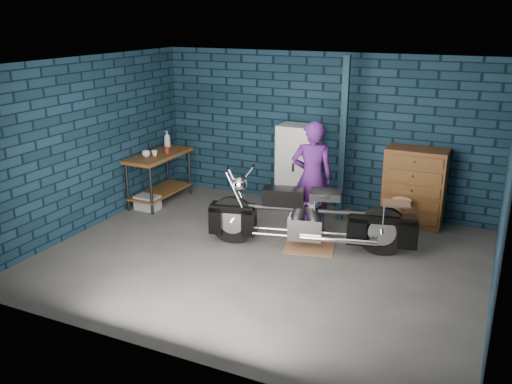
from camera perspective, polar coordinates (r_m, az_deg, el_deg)
ground at (r=7.76m, az=0.64°, el=-6.91°), size 6.00×6.00×0.00m
room_walls at (r=7.66m, az=2.41°, el=7.73°), size 6.02×5.01×2.71m
support_post at (r=8.89m, az=9.15°, el=5.36°), size 0.10×0.10×2.70m
workbench at (r=10.00m, az=-10.09°, el=1.45°), size 0.60×1.40×0.91m
drip_mat at (r=8.09m, az=5.62°, el=-5.89°), size 0.83×0.69×0.01m
motorcycle at (r=7.88m, az=5.75°, el=-2.14°), size 2.67×1.28×1.14m
person at (r=8.44m, az=5.92°, el=1.54°), size 0.75×0.62×1.77m
storage_bin at (r=9.76m, az=-11.34°, el=-1.10°), size 0.40×0.29×0.25m
locker at (r=9.56m, az=4.45°, el=2.67°), size 0.69×0.49×1.48m
tool_chest at (r=9.12m, az=16.32°, el=0.50°), size 0.95×0.53×1.27m
shop_stool at (r=8.82m, az=14.93°, el=-2.45°), size 0.32×0.32×0.55m
cup_a at (r=9.70m, az=-11.49°, el=3.96°), size 0.18×0.18×0.11m
cup_b at (r=9.74m, az=-10.63°, el=4.04°), size 0.13×0.13×0.10m
mug_red at (r=9.87m, az=-9.35°, el=4.33°), size 0.09×0.09×0.11m
bottle at (r=10.31m, az=-9.33°, el=5.52°), size 0.14×0.14×0.32m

